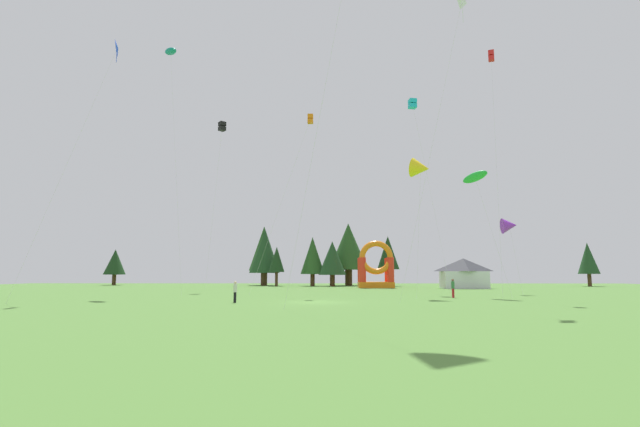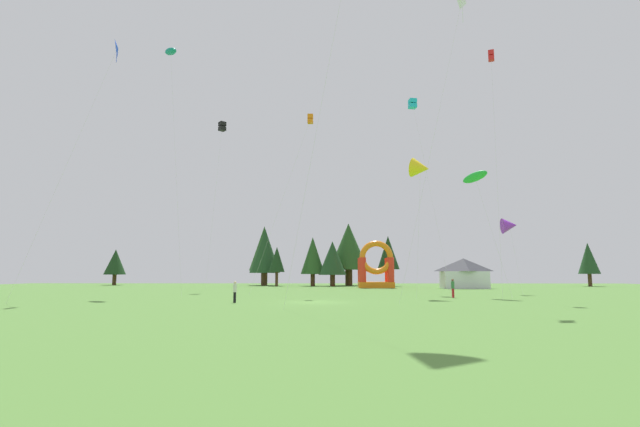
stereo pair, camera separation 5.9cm
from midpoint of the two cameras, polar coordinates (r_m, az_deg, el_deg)
ground_plane at (r=34.17m, az=-0.46°, el=-10.97°), size 120.00×120.00×0.00m
kite_white_diamond at (r=40.05m, az=17.34°, el=23.86°), size 5.87×1.06×23.46m
kite_teal_parafoil at (r=57.00m, az=-18.02°, el=18.55°), size 5.01×6.02×27.37m
kite_cyan_box at (r=57.71m, az=11.45°, el=13.18°), size 2.02×9.31×22.86m
kite_orange_box at (r=48.08m, az=-1.21°, el=11.56°), size 6.29×0.56×18.30m
kite_yellow_delta at (r=43.79m, az=12.41°, el=5.51°), size 2.57×3.22×12.83m
kite_red_box at (r=47.85m, az=20.53°, el=17.73°), size 2.10×4.95×22.71m
kite_purple_delta at (r=51.66m, az=22.50°, el=-1.39°), size 1.69×3.98×7.88m
kite_blue_diamond at (r=49.07m, az=-23.79°, el=18.07°), size 3.59×8.40×23.50m
kite_black_box at (r=61.83m, az=-12.02°, el=10.49°), size 2.71×2.88×21.56m
kite_green_parafoil at (r=45.90m, az=18.71°, el=4.31°), size 2.98×4.60×11.86m
person_near_camera at (r=34.26m, az=-10.48°, el=-9.30°), size 0.38×0.38×1.55m
person_left_edge at (r=41.89m, az=16.21°, el=-8.70°), size 0.39×0.39×1.62m
inflatable_red_slide at (r=66.80m, az=6.99°, el=-6.95°), size 5.00×3.66×6.70m
festival_tent at (r=66.69m, az=17.47°, el=-7.11°), size 5.92×3.60×4.11m
tree_row_0 at (r=88.40m, az=-24.06°, el=-5.54°), size 3.68×3.68×6.22m
tree_row_1 at (r=79.96m, az=-6.93°, el=-4.35°), size 5.01×5.01×10.15m
tree_row_2 at (r=78.95m, az=-6.82°, el=-4.65°), size 5.18×5.18×9.61m
tree_row_3 at (r=74.83m, az=-5.36°, el=-5.73°), size 2.57×2.57×6.33m
tree_row_4 at (r=75.37m, az=-0.88°, el=-5.26°), size 3.94×3.94×7.97m
tree_row_5 at (r=74.58m, az=1.58°, el=-5.57°), size 4.48×4.48×7.22m
tree_row_6 at (r=78.13m, az=3.59°, el=-4.13°), size 6.56×6.56×10.50m
tree_row_7 at (r=75.59m, az=8.49°, el=-4.87°), size 3.57×3.57×8.10m
tree_row_8 at (r=85.30m, az=30.37°, el=-4.84°), size 3.19×3.19×6.93m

